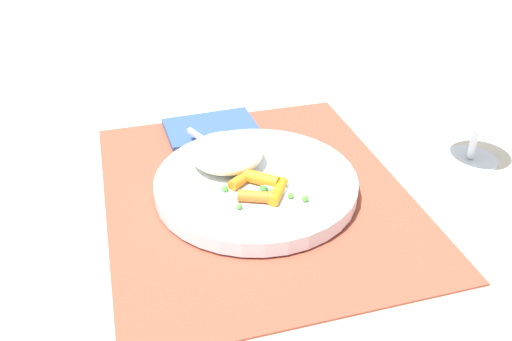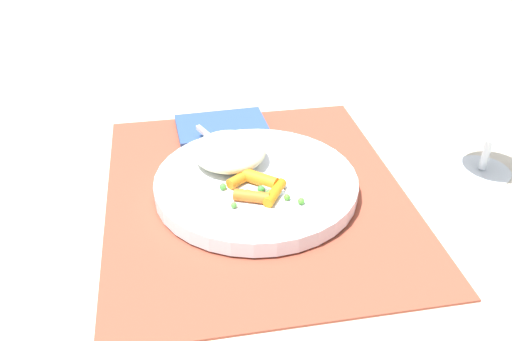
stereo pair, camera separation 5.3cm
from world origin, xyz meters
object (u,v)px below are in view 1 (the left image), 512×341
at_px(plate, 256,184).
at_px(wine_glass, 485,91).
at_px(carrot_portion, 259,185).
at_px(napkin, 211,128).
at_px(rice_mound, 227,153).
at_px(fork, 241,165).

bearing_deg(plate, wine_glass, 90.45).
height_order(carrot_portion, napkin, carrot_portion).
bearing_deg(carrot_portion, wine_glass, 95.48).
bearing_deg(carrot_portion, napkin, -174.64).
height_order(rice_mound, wine_glass, wine_glass).
height_order(rice_mound, carrot_portion, rice_mound).
height_order(fork, wine_glass, wine_glass).
height_order(fork, napkin, fork).
xyz_separation_m(fork, wine_glass, (0.02, 0.31, 0.07)).
relative_size(rice_mound, fork, 0.51).
xyz_separation_m(plate, fork, (-0.03, -0.01, 0.01)).
bearing_deg(fork, wine_glass, 85.57).
bearing_deg(fork, plate, 23.32).
relative_size(rice_mound, wine_glass, 0.64).
height_order(plate, carrot_portion, carrot_portion).
bearing_deg(fork, napkin, -175.80).
height_order(rice_mound, fork, rice_mound).
distance_m(plate, napkin, 0.17).
bearing_deg(napkin, fork, 4.20).
xyz_separation_m(wine_glass, napkin, (-0.16, -0.32, -0.09)).
xyz_separation_m(plate, wine_glass, (-0.00, 0.30, 0.09)).
bearing_deg(plate, carrot_portion, -7.64).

